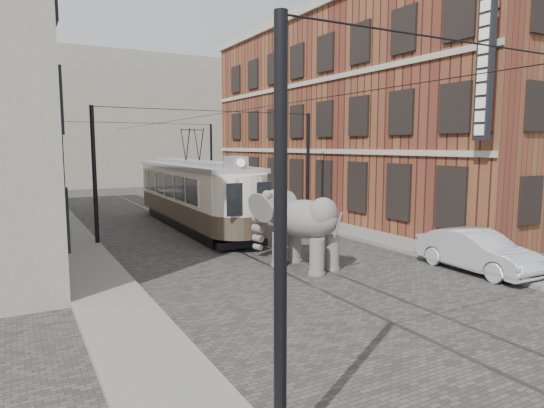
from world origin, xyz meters
TOP-DOWN VIEW (x-y plane):
  - ground at (0.00, 0.00)m, footprint 120.00×120.00m
  - tram_rails at (0.00, 0.00)m, footprint 1.54×80.00m
  - sidewalk_right at (6.00, 0.00)m, footprint 2.00×60.00m
  - sidewalk_left at (-6.50, 0.00)m, footprint 2.00×60.00m
  - brick_building at (11.00, 9.00)m, footprint 8.00×26.00m
  - distant_block at (0.00, 40.00)m, footprint 28.00×10.00m
  - catenary at (-0.20, 5.00)m, footprint 11.00×30.20m
  - tram at (-0.33, 8.54)m, footprint 3.01×13.12m
  - elephant at (0.28, -1.45)m, footprint 3.70×4.95m
  - parked_car at (5.20, -4.71)m, footprint 1.66×4.41m

SIDE VIEW (x-z plane):
  - ground at x=0.00m, z-range 0.00..0.00m
  - tram_rails at x=0.00m, z-range 0.00..0.02m
  - sidewalk_right at x=6.00m, z-range 0.00..0.15m
  - sidewalk_left at x=-6.50m, z-range 0.00..0.15m
  - parked_car at x=5.20m, z-range 0.00..1.44m
  - elephant at x=0.28m, z-range 0.00..2.70m
  - tram at x=-0.33m, z-range 0.00..5.18m
  - catenary at x=-0.20m, z-range 0.00..6.00m
  - brick_building at x=11.00m, z-range 0.00..12.00m
  - distant_block at x=0.00m, z-range 0.00..14.00m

